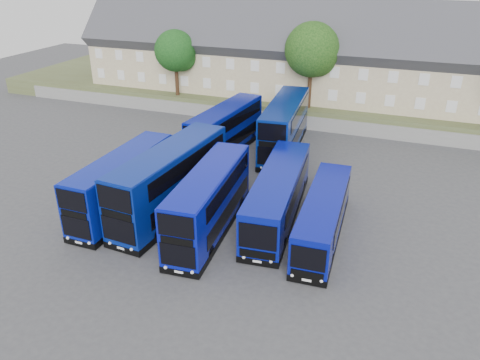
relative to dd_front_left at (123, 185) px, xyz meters
name	(u,v)px	position (x,y,z in m)	size (l,w,h in m)	color
ground	(192,235)	(6.14, -1.42, -2.12)	(120.00, 120.00, 0.00)	#404044
retaining_wall	(287,120)	(6.14, 22.58, -1.37)	(70.00, 0.40, 1.50)	slate
earth_bank	(308,95)	(6.14, 32.58, -1.12)	(80.00, 20.00, 2.00)	#4F542F
terrace_row	(303,57)	(6.14, 28.58, 4.48)	(54.00, 10.40, 11.20)	tan
dd_front_left	(123,185)	(0.00, 0.00, 0.00)	(2.60, 10.90, 4.32)	#081999
dd_front_mid	(171,182)	(3.33, 1.11, 0.29)	(3.72, 12.48, 4.89)	navy
dd_front_right	(209,203)	(7.07, -0.42, 0.04)	(3.39, 11.23, 4.40)	#0813A4
dd_rear_left	(225,131)	(2.67, 13.19, 0.05)	(3.64, 11.32, 4.43)	#081598
dd_rear_right	(284,127)	(7.72, 15.84, 0.24)	(3.84, 12.28, 4.81)	navy
coach_east_a	(278,196)	(10.89, 3.05, -0.41)	(3.86, 12.94, 3.49)	#081398
coach_east_b	(323,217)	(14.47, 1.55, -0.63)	(2.88, 11.26, 3.05)	#081197
tree_west	(177,52)	(-7.71, 23.67, 4.93)	(4.80, 4.80, 7.65)	#382314
tree_mid	(313,52)	(8.29, 24.17, 5.95)	(5.76, 5.76, 9.18)	#382314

